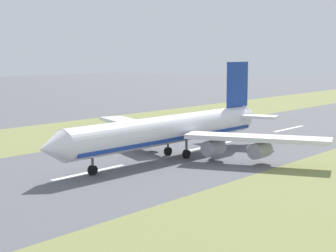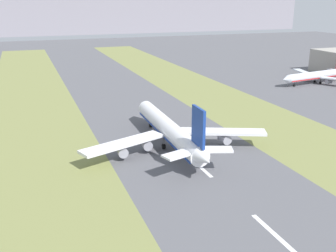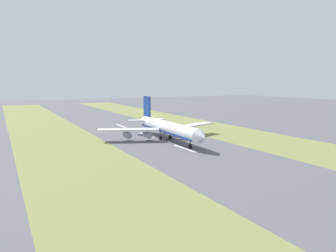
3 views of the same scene
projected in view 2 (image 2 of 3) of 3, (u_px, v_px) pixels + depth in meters
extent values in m
plane|color=#56565B|center=(172.00, 141.00, 141.02)|extent=(800.00, 800.00, 0.00)
cube|color=olive|center=(41.00, 158.00, 126.15)|extent=(40.00, 600.00, 0.01)
cube|color=olive|center=(278.00, 128.00, 155.88)|extent=(40.00, 600.00, 0.01)
cube|color=silver|center=(276.00, 235.00, 84.63)|extent=(1.20, 18.00, 0.01)
cube|color=silver|center=(199.00, 166.00, 120.33)|extent=(1.20, 18.00, 0.01)
cube|color=silver|center=(157.00, 128.00, 156.04)|extent=(1.20, 18.00, 0.01)
cylinder|color=white|center=(168.00, 128.00, 135.41)|extent=(7.24, 56.12, 6.00)
cone|color=white|center=(144.00, 107.00, 162.85)|extent=(5.99, 5.13, 5.88)
cone|color=white|center=(205.00, 159.00, 107.27)|extent=(5.23, 6.11, 5.10)
cube|color=navy|center=(168.00, 133.00, 135.91)|extent=(6.89, 53.87, 0.70)
cube|color=white|center=(123.00, 143.00, 123.75)|extent=(29.25, 15.88, 0.90)
cube|color=white|center=(223.00, 132.00, 134.62)|extent=(29.01, 16.97, 0.90)
cylinder|color=#93939E|center=(146.00, 144.00, 130.04)|extent=(3.31, 4.87, 3.20)
cylinder|color=#93939E|center=(122.00, 151.00, 124.10)|extent=(3.31, 4.87, 3.20)
cylinder|color=#93939E|center=(196.00, 138.00, 135.63)|extent=(3.31, 4.87, 3.20)
cylinder|color=#93939E|center=(224.00, 139.00, 135.28)|extent=(3.31, 4.87, 3.20)
cube|color=navy|center=(198.00, 127.00, 109.41)|extent=(0.98, 8.02, 11.00)
cube|color=white|center=(180.00, 154.00, 110.00)|extent=(10.84, 7.09, 0.60)
cube|color=white|center=(215.00, 149.00, 113.42)|extent=(10.89, 7.45, 0.60)
cylinder|color=#59595E|center=(151.00, 121.00, 155.69)|extent=(0.50, 0.50, 3.20)
cylinder|color=black|center=(151.00, 125.00, 156.18)|extent=(0.94, 1.82, 1.80)
cylinder|color=#59595E|center=(164.00, 142.00, 133.04)|extent=(0.50, 0.50, 3.20)
cylinder|color=black|center=(164.00, 146.00, 133.53)|extent=(0.94, 1.82, 1.80)
cylinder|color=#59595E|center=(178.00, 140.00, 134.65)|extent=(0.50, 0.50, 3.20)
cylinder|color=black|center=(178.00, 145.00, 135.14)|extent=(0.94, 1.82, 1.80)
cylinder|color=silver|center=(316.00, 75.00, 236.28)|extent=(45.52, 12.04, 4.86)
cone|color=silver|center=(286.00, 79.00, 224.70)|extent=(4.76, 5.34, 4.76)
cube|color=red|center=(315.00, 78.00, 236.68)|extent=(43.69, 11.51, 0.57)
cube|color=silver|center=(304.00, 72.00, 250.97)|extent=(9.94, 23.96, 0.73)
cylinder|color=#93939E|center=(329.00, 81.00, 232.59)|extent=(4.25, 3.18, 2.59)
cylinder|color=#93939E|center=(309.00, 77.00, 244.66)|extent=(4.25, 3.18, 2.59)
cylinder|color=#93939E|center=(303.00, 75.00, 252.02)|extent=(4.25, 3.18, 2.59)
cube|color=silver|center=(333.00, 70.00, 249.58)|extent=(4.76, 8.54, 0.49)
cylinder|color=#59595E|center=(294.00, 83.00, 229.12)|extent=(0.40, 0.40, 2.59)
cylinder|color=black|center=(294.00, 85.00, 229.52)|extent=(1.55, 0.95, 1.46)
cylinder|color=#59595E|center=(321.00, 81.00, 236.59)|extent=(0.40, 0.40, 2.59)
cylinder|color=black|center=(320.00, 83.00, 236.99)|extent=(1.55, 0.95, 1.46)
cylinder|color=#59595E|center=(315.00, 79.00, 240.07)|extent=(0.40, 0.40, 2.59)
cylinder|color=black|center=(315.00, 81.00, 240.47)|extent=(1.55, 0.95, 1.46)
cube|color=gray|center=(50.00, 10.00, 595.03)|extent=(800.00, 120.00, 66.27)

